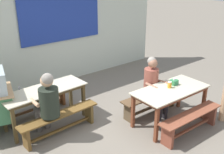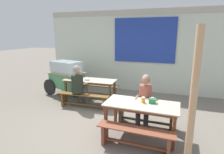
# 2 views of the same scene
# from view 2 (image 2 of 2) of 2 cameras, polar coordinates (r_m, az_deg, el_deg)

# --- Properties ---
(ground_plane) EXTENTS (40.00, 40.00, 0.00)m
(ground_plane) POSITION_cam_2_polar(r_m,az_deg,el_deg) (4.85, -1.43, -13.36)
(ground_plane) COLOR slate
(backdrop_wall) EXTENTS (6.94, 0.23, 3.02)m
(backdrop_wall) POSITION_cam_2_polar(r_m,az_deg,el_deg) (7.12, 6.87, 8.39)
(backdrop_wall) COLOR silver
(backdrop_wall) RESTS_ON ground_plane
(dining_table_far) EXTENTS (1.67, 0.69, 0.74)m
(dining_table_far) POSITION_cam_2_polar(r_m,az_deg,el_deg) (5.95, -6.77, -1.59)
(dining_table_far) COLOR beige
(dining_table_far) RESTS_ON ground_plane
(dining_table_near) EXTENTS (1.54, 0.77, 0.74)m
(dining_table_near) POSITION_cam_2_polar(r_m,az_deg,el_deg) (4.00, 9.03, -9.08)
(dining_table_near) COLOR beige
(dining_table_near) RESTS_ON ground_plane
(bench_far_back) EXTENTS (1.60, 0.32, 0.43)m
(bench_far_back) POSITION_cam_2_polar(r_m,az_deg,el_deg) (6.52, -4.87, -3.70)
(bench_far_back) COLOR brown
(bench_far_back) RESTS_ON ground_plane
(bench_far_front) EXTENTS (1.59, 0.33, 0.43)m
(bench_far_front) POSITION_cam_2_polar(r_m,az_deg,el_deg) (5.61, -8.78, -6.55)
(bench_far_front) COLOR brown
(bench_far_front) RESTS_ON ground_plane
(bench_near_back) EXTENTS (1.46, 0.33, 0.43)m
(bench_near_back) POSITION_cam_2_polar(r_m,az_deg,el_deg) (4.62, 10.17, -11.06)
(bench_near_back) COLOR brown
(bench_near_back) RESTS_ON ground_plane
(bench_near_front) EXTENTS (1.49, 0.32, 0.43)m
(bench_near_front) POSITION_cam_2_polar(r_m,az_deg,el_deg) (3.71, 7.12, -17.55)
(bench_near_front) COLOR brown
(bench_near_front) RESTS_ON ground_plane
(food_cart) EXTENTS (1.69, 1.09, 1.22)m
(food_cart) POSITION_cam_2_polar(r_m,az_deg,el_deg) (6.80, -13.93, 0.46)
(food_cart) COLOR #4C8F5D
(food_cart) RESTS_ON ground_plane
(person_left_back_turned) EXTENTS (0.46, 0.60, 1.28)m
(person_left_back_turned) POSITION_cam_2_polar(r_m,az_deg,el_deg) (5.61, -10.27, -1.93)
(person_left_back_turned) COLOR #615A55
(person_left_back_turned) RESTS_ON ground_plane
(person_right_near_table) EXTENTS (0.40, 0.56, 1.25)m
(person_right_near_table) POSITION_cam_2_polar(r_m,az_deg,el_deg) (4.40, 10.01, -6.59)
(person_right_near_table) COLOR #28252A
(person_right_near_table) RESTS_ON ground_plane
(tissue_box) EXTENTS (0.14, 0.13, 0.13)m
(tissue_box) POSITION_cam_2_polar(r_m,az_deg,el_deg) (4.02, 12.31, -7.11)
(tissue_box) COLOR #31824F
(tissue_box) RESTS_ON dining_table_near
(condiment_jar) EXTENTS (0.08, 0.08, 0.13)m
(condiment_jar) POSITION_cam_2_polar(r_m,az_deg,el_deg) (4.00, 9.59, -6.96)
(condiment_jar) COLOR orange
(condiment_jar) RESTS_ON dining_table_near
(soup_bowl) EXTENTS (0.17, 0.17, 0.05)m
(soup_bowl) POSITION_cam_2_polar(r_m,az_deg,el_deg) (5.87, -7.73, -0.73)
(soup_bowl) COLOR silver
(soup_bowl) RESTS_ON dining_table_far
(wooden_support_post) EXTENTS (0.12, 0.12, 2.31)m
(wooden_support_post) POSITION_cam_2_polar(r_m,az_deg,el_deg) (3.21, 23.71, -6.44)
(wooden_support_post) COLOR tan
(wooden_support_post) RESTS_ON ground_plane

